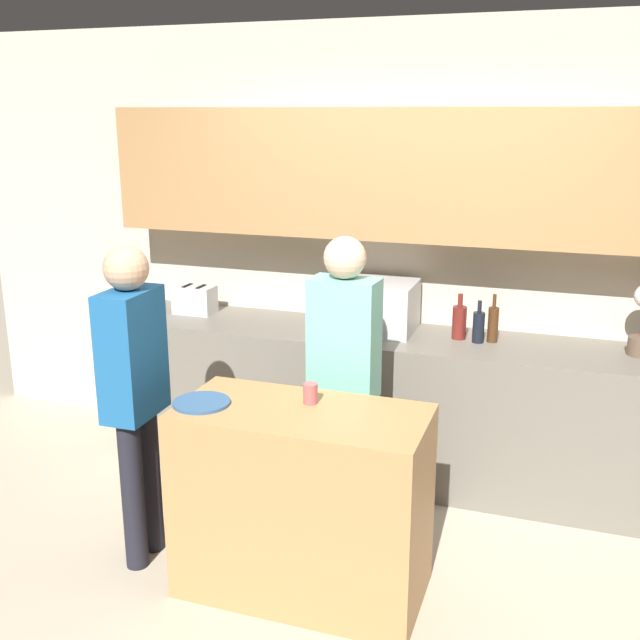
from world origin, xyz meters
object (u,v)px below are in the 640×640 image
cup_0 (310,393)px  toaster (195,300)px  bottle_1 (478,327)px  person_left (344,364)px  bottle_0 (459,322)px  bottle_2 (493,324)px  person_center (134,381)px  plate_on_island (202,403)px  microwave (372,306)px

cup_0 → toaster: bearing=135.1°
bottle_1 → person_left: (-0.57, -0.75, -0.05)m
toaster → bottle_0: (1.73, -0.01, 0.01)m
bottle_2 → cup_0: (-0.67, -1.23, -0.06)m
bottle_2 → person_center: 2.03m
plate_on_island → microwave: bearing=73.9°
person_center → cup_0: bearing=96.4°
bottle_2 → cup_0: size_ratio=2.98×
person_left → bottle_2: bearing=-126.4°
bottle_2 → cup_0: 1.40m
bottle_1 → plate_on_island: bottle_1 is taller
cup_0 → microwave: bearing=92.4°
bottle_0 → person_center: bearing=-134.6°
bottle_1 → cup_0: bottle_1 is taller
plate_on_island → cup_0: bearing=20.5°
microwave → toaster: bearing=179.9°
toaster → bottle_0: bearing=-0.4°
person_left → person_center: same height
bottle_1 → cup_0: (-0.59, -1.19, -0.04)m
bottle_0 → plate_on_island: bearing=-123.7°
microwave → bottle_2: size_ratio=1.85×
bottle_1 → bottle_2: 0.09m
microwave → toaster: size_ratio=2.00×
toaster → plate_on_island: bearing=-60.9°
bottle_0 → person_left: 0.91m
plate_on_island → cup_0: cup_0 is taller
bottle_0 → person_left: person_left is taller
bottle_2 → person_center: person_center is taller
person_left → person_center: 1.03m
bottle_0 → bottle_2: 0.19m
microwave → plate_on_island: microwave is taller
bottle_0 → person_center: size_ratio=0.17×
bottle_1 → bottle_2: bearing=26.7°
person_left → person_center: bearing=35.7°
bottle_0 → person_center: person_center is taller
plate_on_island → cup_0: 0.49m
toaster → bottle_0: 1.73m
toaster → cup_0: 1.76m
bottle_2 → cup_0: bearing=-118.5°
bottle_2 → cup_0: bottle_2 is taller
cup_0 → person_left: 0.44m
microwave → bottle_1: size_ratio=2.12×
toaster → cup_0: bearing=-44.9°
bottle_2 → person_left: person_left is taller
person_left → plate_on_island: bearing=55.0°
plate_on_island → person_left: 0.78m
person_center → bottle_0: bearing=134.2°
plate_on_island → person_center: bearing=171.2°
bottle_0 → bottle_1: 0.12m
bottle_2 → person_left: bearing=-129.4°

